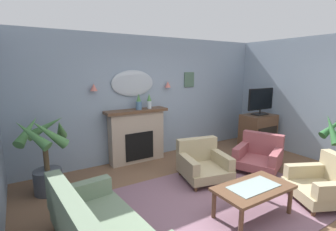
# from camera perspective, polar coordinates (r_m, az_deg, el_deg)

# --- Properties ---
(floor) EXTENTS (6.89, 6.17, 0.10)m
(floor) POSITION_cam_1_polar(r_m,az_deg,el_deg) (4.12, 15.09, -19.80)
(floor) COLOR brown
(floor) RESTS_ON ground
(wall_back) EXTENTS (6.89, 0.10, 2.72)m
(wall_back) POSITION_cam_1_polar(r_m,az_deg,el_deg) (5.71, -3.69, 4.12)
(wall_back) COLOR #8C9EB2
(wall_back) RESTS_ON ground
(patterned_rug) EXTENTS (3.20, 2.40, 0.01)m
(patterned_rug) POSITION_cam_1_polar(r_m,az_deg,el_deg) (4.22, 13.06, -18.11)
(patterned_rug) COLOR #7F5B6B
(patterned_rug) RESTS_ON ground
(fireplace) EXTENTS (1.36, 0.36, 1.16)m
(fireplace) POSITION_cam_1_polar(r_m,az_deg,el_deg) (5.45, -7.19, -4.73)
(fireplace) COLOR tan
(fireplace) RESTS_ON ground
(mantel_vase_left) EXTENTS (0.13, 0.13, 0.33)m
(mantel_vase_left) POSITION_cam_1_polar(r_m,az_deg,el_deg) (5.30, -6.76, 2.96)
(mantel_vase_left) COLOR #4C7093
(mantel_vase_left) RESTS_ON fireplace
(mantel_vase_centre) EXTENTS (0.10, 0.10, 0.33)m
(mantel_vase_centre) POSITION_cam_1_polar(r_m,az_deg,el_deg) (5.40, -4.36, 3.32)
(mantel_vase_centre) COLOR silver
(mantel_vase_centre) RESTS_ON fireplace
(wall_mirror) EXTENTS (0.96, 0.06, 0.56)m
(wall_mirror) POSITION_cam_1_polar(r_m,az_deg,el_deg) (5.39, -8.11, 7.37)
(wall_mirror) COLOR #B2BCC6
(wall_sconce_left) EXTENTS (0.14, 0.14, 0.14)m
(wall_sconce_left) POSITION_cam_1_polar(r_m,az_deg,el_deg) (5.07, -16.76, 6.24)
(wall_sconce_left) COLOR #D17066
(wall_sconce_right) EXTENTS (0.14, 0.14, 0.14)m
(wall_sconce_right) POSITION_cam_1_polar(r_m,az_deg,el_deg) (5.74, -0.04, 7.19)
(wall_sconce_right) COLOR #D17066
(framed_picture) EXTENTS (0.28, 0.03, 0.36)m
(framed_picture) POSITION_cam_1_polar(r_m,az_deg,el_deg) (6.15, 4.89, 8.23)
(framed_picture) COLOR #4C6B56
(coffee_table) EXTENTS (1.10, 0.60, 0.45)m
(coffee_table) POSITION_cam_1_polar(r_m,az_deg,el_deg) (3.72, 19.07, -16.00)
(coffee_table) COLOR brown
(coffee_table) RESTS_ON ground
(floral_couch) EXTENTS (1.00, 1.78, 0.76)m
(floral_couch) POSITION_cam_1_polar(r_m,az_deg,el_deg) (3.03, -16.11, -23.91)
(floral_couch) COLOR gray
(floral_couch) RESTS_ON ground
(armchair_in_corner) EXTENTS (1.08, 1.07, 0.71)m
(armchair_in_corner) POSITION_cam_1_polar(r_m,az_deg,el_deg) (5.38, 20.25, -8.51)
(armchair_in_corner) COLOR #934C51
(armchair_in_corner) RESTS_ON ground
(armchair_beside_couch) EXTENTS (1.08, 1.07, 0.71)m
(armchair_beside_couch) POSITION_cam_1_polar(r_m,az_deg,el_deg) (4.59, 32.71, -13.00)
(armchair_beside_couch) COLOR tan
(armchair_beside_couch) RESTS_ON ground
(armchair_by_coffee_table) EXTENTS (0.96, 0.97, 0.71)m
(armchair_by_coffee_table) POSITION_cam_1_polar(r_m,az_deg,el_deg) (4.71, 7.94, -10.70)
(armchair_by_coffee_table) COLOR tan
(armchair_by_coffee_table) RESTS_ON ground
(tv_cabinet) EXTENTS (0.80, 0.57, 0.90)m
(tv_cabinet) POSITION_cam_1_polar(r_m,az_deg,el_deg) (6.59, 19.99, -3.67)
(tv_cabinet) COLOR brown
(tv_cabinet) RESTS_ON ground
(tv_flatscreen) EXTENTS (0.84, 0.24, 0.65)m
(tv_flatscreen) POSITION_cam_1_polar(r_m,az_deg,el_deg) (6.43, 20.59, 3.18)
(tv_flatscreen) COLOR black
(tv_flatscreen) RESTS_ON tv_cabinet
(potted_plant_corner_palm) EXTENTS (0.84, 0.90, 1.34)m
(potted_plant_corner_palm) POSITION_cam_1_polar(r_m,az_deg,el_deg) (4.49, -26.37, -8.17)
(potted_plant_corner_palm) COLOR #474C56
(potted_plant_corner_palm) RESTS_ON ground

